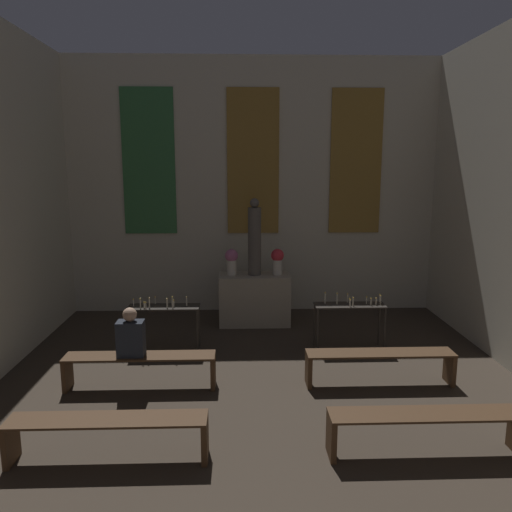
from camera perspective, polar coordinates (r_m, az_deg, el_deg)
The scene contains 12 objects.
wall_back at distance 10.31m, azimuth -0.35°, elevation 8.00°, with size 7.71×0.16×5.16m.
altar at distance 9.65m, azimuth -0.17°, elevation -4.95°, with size 1.35×0.67×0.97m.
statue at distance 9.41m, azimuth -0.17°, elevation 1.94°, with size 0.25×0.25×1.46m.
flower_vase_left at distance 9.47m, azimuth -2.81°, elevation -0.49°, with size 0.25×0.25×0.50m.
flower_vase_right at distance 9.50m, azimuth 2.47°, elevation -0.45°, with size 0.25×0.25×0.50m.
candle_rack_left at distance 8.33m, azimuth -10.51°, elevation -6.44°, with size 1.16×0.38×0.96m.
candle_rack_right at distance 8.44m, azimuth 10.67°, elevation -6.22°, with size 1.16×0.38×0.96m.
pew_third_left at distance 5.65m, azimuth -16.59°, elevation -18.51°, with size 2.05×0.36×0.47m.
pew_third_right at distance 5.82m, azimuth 18.82°, elevation -17.73°, with size 2.05×0.36×0.47m.
pew_back_left at distance 7.17m, azimuth -13.10°, elevation -11.93°, with size 2.05×0.36×0.47m.
pew_back_right at distance 7.30m, azimuth 13.98°, elevation -11.54°, with size 2.05×0.36×0.47m.
person_seated at distance 7.05m, azimuth -14.13°, elevation -8.76°, with size 0.36×0.24×0.67m.
Camera 1 is at (-0.30, 0.54, 3.03)m, focal length 35.00 mm.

